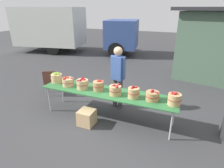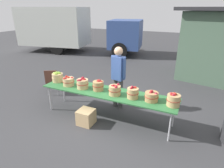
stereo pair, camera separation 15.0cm
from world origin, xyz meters
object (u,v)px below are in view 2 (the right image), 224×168
at_px(market_table, 107,93).
at_px(folding_chair, 52,80).
at_px(apple_basket_red_4, 133,93).
at_px(apple_basket_red_3, 115,90).
at_px(box_truck, 70,28).
at_px(produce_crate, 86,117).
at_px(apple_basket_red_0, 68,81).
at_px(apple_basket_red_5, 152,96).
at_px(apple_basket_green_0, 58,77).
at_px(apple_basket_red_1, 83,83).
at_px(vendor_adult, 118,73).
at_px(apple_basket_red_2, 98,85).
at_px(apple_basket_red_6, 173,100).

bearing_deg(market_table, folding_chair, 165.91).
relative_size(market_table, apple_basket_red_4, 11.56).
bearing_deg(apple_basket_red_3, box_truck, 133.08).
xyz_separation_m(market_table, apple_basket_red_3, (0.25, -0.08, 0.16)).
xyz_separation_m(apple_basket_red_3, produce_crate, (-0.60, -0.40, -0.69)).
bearing_deg(apple_basket_red_0, apple_basket_red_5, 0.85).
distance_m(apple_basket_green_0, apple_basket_red_1, 0.92).
relative_size(apple_basket_red_1, apple_basket_red_5, 0.99).
bearing_deg(apple_basket_red_0, apple_basket_red_3, -0.98).
relative_size(market_table, vendor_adult, 1.98).
bearing_deg(apple_basket_red_4, apple_basket_red_2, 176.00).
bearing_deg(apple_basket_green_0, apple_basket_red_6, -1.93).
bearing_deg(box_truck, market_table, -58.36).
xyz_separation_m(apple_basket_red_5, box_truck, (-6.86, 6.33, 0.63)).
distance_m(apple_basket_red_1, apple_basket_red_5, 1.81).
bearing_deg(apple_basket_red_6, apple_basket_red_4, -179.34).
bearing_deg(folding_chair, market_table, 137.84).
bearing_deg(apple_basket_red_3, folding_chair, 165.54).
bearing_deg(apple_basket_red_2, vendor_adult, 68.13).
relative_size(market_table, apple_basket_green_0, 10.79).
height_order(folding_chair, produce_crate, folding_chair).
bearing_deg(produce_crate, apple_basket_red_6, 12.19).
distance_m(apple_basket_green_0, folding_chair, 0.95).
height_order(market_table, apple_basket_green_0, apple_basket_green_0).
bearing_deg(vendor_adult, apple_basket_green_0, 32.82).
distance_m(apple_basket_red_5, folding_chair, 3.50).
bearing_deg(folding_chair, apple_basket_red_2, 136.32).
bearing_deg(folding_chair, apple_basket_red_6, 142.79).
bearing_deg(folding_chair, apple_basket_red_1, 130.37).
distance_m(apple_basket_red_6, produce_crate, 2.12).
relative_size(apple_basket_green_0, vendor_adult, 0.18).
bearing_deg(apple_basket_red_2, apple_basket_red_4, -4.00).
distance_m(apple_basket_red_4, apple_basket_red_5, 0.43).
bearing_deg(box_truck, apple_basket_green_0, -67.11).
distance_m(apple_basket_red_3, box_truck, 8.77).
xyz_separation_m(folding_chair, produce_crate, (1.94, -1.05, -0.32)).
bearing_deg(vendor_adult, folding_chair, 14.30).
xyz_separation_m(apple_basket_green_0, apple_basket_red_1, (0.91, -0.12, 0.00)).
height_order(apple_basket_red_4, apple_basket_red_6, apple_basket_red_6).
height_order(apple_basket_red_3, apple_basket_red_5, apple_basket_red_3).
bearing_deg(produce_crate, folding_chair, 151.58).
relative_size(apple_basket_red_1, vendor_adult, 0.18).
bearing_deg(vendor_adult, apple_basket_red_5, 160.33).
bearing_deg(apple_basket_red_6, market_table, 178.14).
height_order(vendor_adult, produce_crate, vendor_adult).
distance_m(box_truck, folding_chair, 6.75).
relative_size(apple_basket_red_4, folding_chair, 0.35).
bearing_deg(box_truck, apple_basket_red_2, -59.59).
xyz_separation_m(apple_basket_red_4, box_truck, (-6.42, 6.37, 0.61)).
distance_m(apple_basket_red_0, apple_basket_red_5, 2.26).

